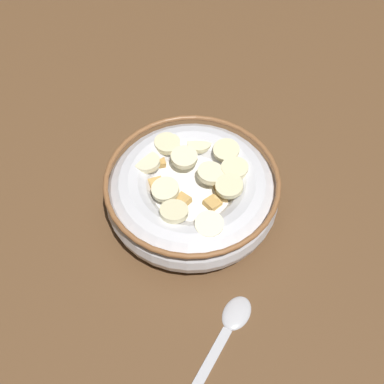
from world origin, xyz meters
TOP-DOWN VIEW (x-y plane):
  - ground_plane at (0.00, 0.00)cm, footprint 110.64×110.64cm
  - cereal_bowl at (0.03, 0.00)cm, footprint 19.63×19.63cm
  - spoon at (-14.83, -4.36)cm, footprint 13.26×7.93cm

SIDE VIEW (x-z plane):
  - ground_plane at x=0.00cm, z-range -2.00..0.00cm
  - spoon at x=-14.83cm, z-range -0.06..0.74cm
  - cereal_bowl at x=0.03cm, z-range -0.02..6.06cm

